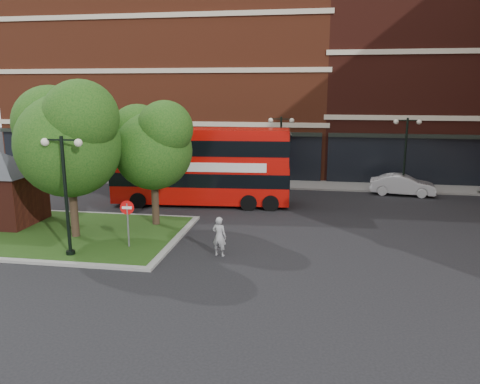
% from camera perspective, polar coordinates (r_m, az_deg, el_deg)
% --- Properties ---
extents(ground, '(120.00, 120.00, 0.00)m').
position_cam_1_polar(ground, '(18.50, -4.94, -9.13)').
color(ground, black).
rests_on(ground, ground).
extents(pavement_far, '(44.00, 3.00, 0.12)m').
position_cam_1_polar(pavement_far, '(34.11, 1.80, 1.08)').
color(pavement_far, slate).
rests_on(pavement_far, ground).
extents(terrace_far_left, '(26.00, 12.00, 14.00)m').
position_cam_1_polar(terrace_far_left, '(42.48, -7.80, 12.64)').
color(terrace_far_left, maroon).
rests_on(terrace_far_left, ground).
extents(terrace_far_right, '(18.00, 12.00, 16.00)m').
position_cam_1_polar(terrace_far_right, '(41.82, 23.28, 13.14)').
color(terrace_far_right, '#471911').
rests_on(terrace_far_right, ground).
extents(traffic_island, '(12.60, 7.60, 0.15)m').
position_cam_1_polar(traffic_island, '(24.15, -21.93, -4.64)').
color(traffic_island, gray).
rests_on(traffic_island, ground).
extents(kiosk, '(6.51, 6.51, 3.60)m').
position_cam_1_polar(kiosk, '(26.10, -26.86, 1.23)').
color(kiosk, '#471911').
rests_on(kiosk, traffic_island).
extents(tree_island_west, '(5.40, 4.71, 7.21)m').
position_cam_1_polar(tree_island_west, '(22.20, -20.35, 6.53)').
color(tree_island_west, '#2D2116').
rests_on(tree_island_west, ground).
extents(tree_island_east, '(4.46, 3.90, 6.29)m').
position_cam_1_polar(tree_island_east, '(23.25, -10.70, 5.95)').
color(tree_island_east, '#2D2116').
rests_on(tree_island_east, ground).
extents(lamp_island, '(1.72, 0.36, 5.00)m').
position_cam_1_polar(lamp_island, '(19.90, -20.50, 0.17)').
color(lamp_island, black).
rests_on(lamp_island, ground).
extents(lamp_far_left, '(1.72, 0.36, 5.00)m').
position_cam_1_polar(lamp_far_left, '(31.50, 4.98, 5.19)').
color(lamp_far_left, black).
rests_on(lamp_far_left, ground).
extents(lamp_far_right, '(1.72, 0.36, 5.00)m').
position_cam_1_polar(lamp_far_right, '(31.93, 19.50, 4.62)').
color(lamp_far_right, black).
rests_on(lamp_far_right, ground).
extents(bus, '(10.56, 3.13, 3.98)m').
position_cam_1_polar(bus, '(27.71, -4.78, 3.74)').
color(bus, '#B40C07').
rests_on(bus, ground).
extents(woman, '(0.69, 0.54, 1.68)m').
position_cam_1_polar(woman, '(19.39, -2.54, -5.43)').
color(woman, '#959597').
rests_on(woman, ground).
extents(car_silver, '(3.81, 1.70, 1.27)m').
position_cam_1_polar(car_silver, '(32.26, -0.99, 1.46)').
color(car_silver, '#B2B3B9').
rests_on(car_silver, ground).
extents(car_white, '(4.23, 1.96, 1.34)m').
position_cam_1_polar(car_white, '(32.26, 19.19, 0.83)').
color(car_white, silver).
rests_on(car_white, ground).
extents(no_entry_sign, '(0.60, 0.10, 2.18)m').
position_cam_1_polar(no_entry_sign, '(20.45, -13.56, -2.74)').
color(no_entry_sign, slate).
rests_on(no_entry_sign, ground).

